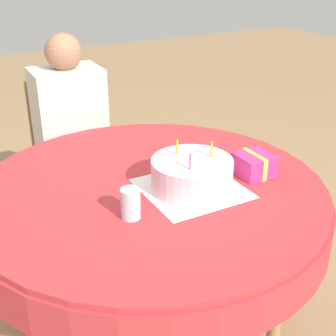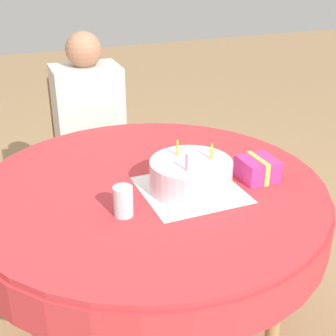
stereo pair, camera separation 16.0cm
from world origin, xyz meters
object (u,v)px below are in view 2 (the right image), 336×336
Objects in this scene: drinking_glass at (123,201)px; birthday_cake at (191,175)px; person at (90,123)px; chair at (89,151)px; gift_box at (257,169)px.

birthday_cake is at bearing 14.92° from drinking_glass.
person is at bearing 97.41° from birthday_cake.
chair is 3.17× the size of birthday_cake.
drinking_glass is 0.52m from gift_box.
drinking_glass is (-0.14, -1.01, 0.11)m from person.
chair is 0.21m from person.
birthday_cake is 2.85× the size of drinking_glass.
person is 1.02m from drinking_glass.
person is at bearing -90.00° from chair.
person is (-0.00, -0.09, 0.19)m from chair.
drinking_glass is at bearing -96.28° from person.
birthday_cake is at bearing -81.05° from person.
birthday_cake is at bearing 176.91° from gift_box.
chair is at bearing 82.69° from drinking_glass.
birthday_cake is 0.27m from drinking_glass.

